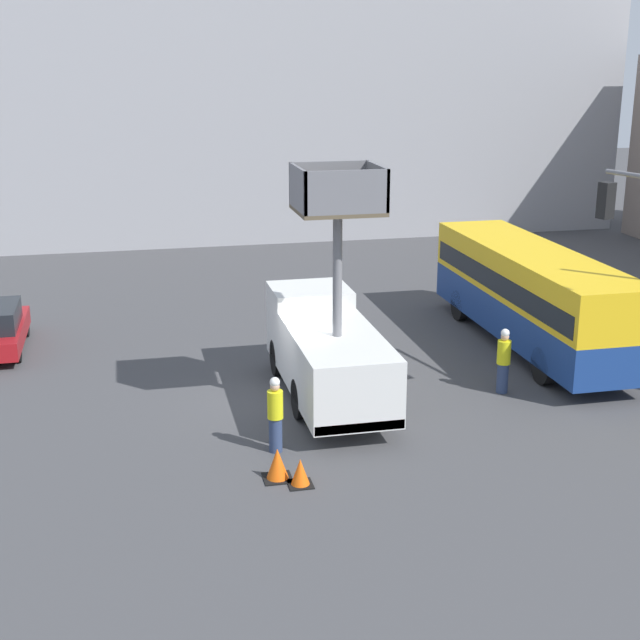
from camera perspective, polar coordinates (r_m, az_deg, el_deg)
ground_plane at (r=24.62m, az=-2.35°, el=-5.29°), size 120.00×120.00×0.00m
building_backdrop_far at (r=48.70m, az=-8.13°, el=13.82°), size 44.00×10.00×13.80m
utility_truck at (r=24.32m, az=0.45°, el=-1.68°), size 2.28×6.79×6.58m
city_bus at (r=29.48m, az=13.36°, el=1.84°), size 2.49×10.69×3.19m
road_worker_near_truck at (r=21.37m, az=-2.88°, el=-6.05°), size 0.38×0.38×1.90m
road_worker_directing at (r=25.51m, az=11.66°, el=-2.57°), size 0.38×0.38×1.88m
traffic_cone_near_truck at (r=20.29m, az=-2.74°, el=-9.23°), size 0.65×0.65×0.74m
traffic_cone_mid_road at (r=20.02m, az=-1.27°, el=-9.76°), size 0.55×0.55×0.63m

